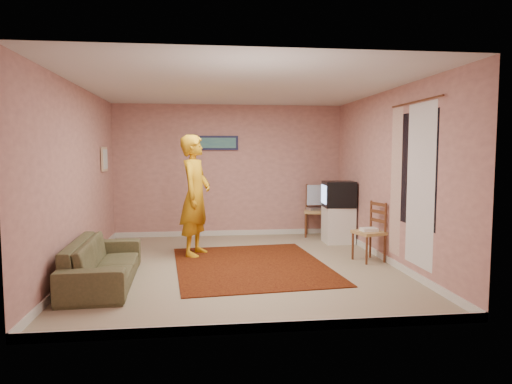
{
  "coord_description": "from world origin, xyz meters",
  "views": [
    {
      "loc": [
        -0.54,
        -6.57,
        1.68
      ],
      "look_at": [
        0.31,
        0.6,
        1.04
      ],
      "focal_mm": 32.0,
      "sensor_mm": 36.0,
      "label": 1
    }
  ],
  "objects": [
    {
      "name": "curtain_rod",
      "position": [
        2.2,
        -0.9,
        2.32
      ],
      "size": [
        0.02,
        1.4,
        0.02
      ],
      "primitive_type": "cylinder",
      "rotation": [
        1.57,
        0.0,
        0.0
      ],
      "color": "#5C2D1B",
      "rests_on": "wall_right"
    },
    {
      "name": "curtain_sheer",
      "position": [
        2.23,
        -1.05,
        1.25
      ],
      "size": [
        0.01,
        0.75,
        2.1
      ],
      "primitive_type": "cube",
      "color": "silver",
      "rests_on": "wall_right"
    },
    {
      "name": "sofa",
      "position": [
        -1.8,
        -0.68,
        0.28
      ],
      "size": [
        0.83,
        1.96,
        0.57
      ],
      "primitive_type": "imported",
      "rotation": [
        0.0,
        0.0,
        1.61
      ],
      "color": "brown",
      "rests_on": "ground"
    },
    {
      "name": "chair_b",
      "position": [
        2.0,
        0.09,
        0.56
      ],
      "size": [
        0.49,
        0.51,
        0.5
      ],
      "rotation": [
        0.0,
        0.0,
        -1.28
      ],
      "color": "tan",
      "rests_on": "ground"
    },
    {
      "name": "tv_cabinet",
      "position": [
        1.95,
        1.51,
        0.33
      ],
      "size": [
        0.52,
        0.47,
        0.66
      ],
      "primitive_type": "cube",
      "color": "silver",
      "rests_on": "ground"
    },
    {
      "name": "baseboard_left",
      "position": [
        -2.24,
        0.0,
        0.05
      ],
      "size": [
        0.02,
        5.0,
        0.1
      ],
      "primitive_type": "cube",
      "color": "silver",
      "rests_on": "ground"
    },
    {
      "name": "wall_front",
      "position": [
        0.0,
        -2.5,
        1.3
      ],
      "size": [
        4.5,
        0.02,
        2.6
      ],
      "primitive_type": "cube",
      "color": "tan",
      "rests_on": "ground"
    },
    {
      "name": "blue_throw",
      "position": [
        1.71,
        2.2,
        0.82
      ],
      "size": [
        0.38,
        0.05,
        0.4
      ],
      "primitive_type": "cube",
      "color": "#83A1D7",
      "rests_on": "chair_a"
    },
    {
      "name": "curtain_floral",
      "position": [
        2.21,
        -0.35,
        1.25
      ],
      "size": [
        0.01,
        0.35,
        2.1
      ],
      "primitive_type": "cube",
      "color": "#F1E1CE",
      "rests_on": "wall_right"
    },
    {
      "name": "baseboard_front",
      "position": [
        0.0,
        -2.49,
        0.05
      ],
      "size": [
        4.5,
        0.02,
        0.1
      ],
      "primitive_type": "cube",
      "color": "silver",
      "rests_on": "ground"
    },
    {
      "name": "picture_back",
      "position": [
        -0.3,
        2.47,
        1.85
      ],
      "size": [
        0.95,
        0.04,
        0.28
      ],
      "color": "#141537",
      "rests_on": "wall_back"
    },
    {
      "name": "wall_back",
      "position": [
        0.0,
        2.5,
        1.3
      ],
      "size": [
        4.5,
        0.02,
        2.6
      ],
      "primitive_type": "cube",
      "color": "tan",
      "rests_on": "ground"
    },
    {
      "name": "wall_right",
      "position": [
        2.25,
        0.0,
        1.3
      ],
      "size": [
        0.02,
        5.0,
        2.6
      ],
      "primitive_type": "cube",
      "color": "tan",
      "rests_on": "ground"
    },
    {
      "name": "dvd_player",
      "position": [
        1.71,
        2.2,
        0.55
      ],
      "size": [
        0.38,
        0.31,
        0.06
      ],
      "primitive_type": "cube",
      "rotation": [
        0.0,
        0.0,
        0.24
      ],
      "color": "#ADADB2",
      "rests_on": "chair_a"
    },
    {
      "name": "ground",
      "position": [
        0.0,
        0.0,
        0.0
      ],
      "size": [
        5.0,
        5.0,
        0.0
      ],
      "primitive_type": "plane",
      "color": "gray",
      "rests_on": "ground"
    },
    {
      "name": "baseboard_back",
      "position": [
        0.0,
        2.49,
        0.05
      ],
      "size": [
        4.5,
        0.02,
        0.1
      ],
      "primitive_type": "cube",
      "color": "silver",
      "rests_on": "ground"
    },
    {
      "name": "picture_left",
      "position": [
        -2.22,
        1.6,
        1.55
      ],
      "size": [
        0.04,
        0.38,
        0.42
      ],
      "color": "beige",
      "rests_on": "wall_left"
    },
    {
      "name": "window",
      "position": [
        2.24,
        -0.9,
        1.45
      ],
      "size": [
        0.01,
        1.1,
        1.5
      ],
      "primitive_type": "cube",
      "color": "black",
      "rests_on": "wall_right"
    },
    {
      "name": "area_rug",
      "position": [
        0.17,
        0.01,
        0.01
      ],
      "size": [
        2.39,
        2.88,
        0.01
      ],
      "primitive_type": "cube",
      "rotation": [
        0.0,
        0.0,
        0.09
      ],
      "color": "black",
      "rests_on": "ground"
    },
    {
      "name": "chair_a",
      "position": [
        1.71,
        2.2,
        0.62
      ],
      "size": [
        0.56,
        0.55,
        0.56
      ],
      "rotation": [
        0.0,
        0.0,
        -0.27
      ],
      "color": "tan",
      "rests_on": "ground"
    },
    {
      "name": "wall_left",
      "position": [
        -2.25,
        0.0,
        1.3
      ],
      "size": [
        0.02,
        5.0,
        2.6
      ],
      "primitive_type": "cube",
      "color": "tan",
      "rests_on": "ground"
    },
    {
      "name": "ceiling",
      "position": [
        0.0,
        0.0,
        2.6
      ],
      "size": [
        4.5,
        5.0,
        0.02
      ],
      "primitive_type": "cube",
      "color": "silver",
      "rests_on": "wall_back"
    },
    {
      "name": "baseboard_right",
      "position": [
        2.24,
        0.0,
        0.05
      ],
      "size": [
        0.02,
        5.0,
        0.1
      ],
      "primitive_type": "cube",
      "color": "silver",
      "rests_on": "ground"
    },
    {
      "name": "game_console",
      "position": [
        2.0,
        0.09,
        0.49
      ],
      "size": [
        0.26,
        0.2,
        0.05
      ],
      "primitive_type": "cube",
      "rotation": [
        0.0,
        0.0,
        0.1
      ],
      "color": "white",
      "rests_on": "chair_b"
    },
    {
      "name": "person",
      "position": [
        -0.65,
        0.8,
        0.97
      ],
      "size": [
        0.67,
        0.82,
        1.95
      ],
      "primitive_type": "imported",
      "rotation": [
        0.0,
        0.0,
        1.24
      ],
      "color": "orange",
      "rests_on": "ground"
    },
    {
      "name": "crt_tv",
      "position": [
        1.94,
        1.51,
        0.9
      ],
      "size": [
        0.58,
        0.52,
        0.47
      ],
      "rotation": [
        0.0,
        0.0,
        -0.06
      ],
      "color": "black",
      "rests_on": "tv_cabinet"
    }
  ]
}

